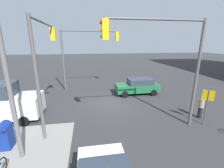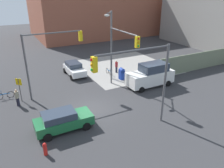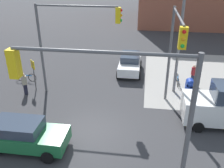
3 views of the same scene
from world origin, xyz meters
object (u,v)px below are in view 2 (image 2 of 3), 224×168
at_px(coupe_green, 63,120).
at_px(pedestrian_waiting, 17,97).
at_px(fire_hydrant, 45,149).
at_px(van_white_delivery, 151,75).
at_px(bicycle_at_crosswalk, 5,95).
at_px(traffic_signal_ne_corner, 120,48).
at_px(traffic_signal_se_corner, 140,73).
at_px(mailbox_blue, 122,73).
at_px(street_lamp_corner, 111,41).
at_px(pedestrian_crossing, 116,66).
at_px(hatchback_white, 74,69).
at_px(traffic_signal_nw_corner, 49,52).
at_px(bicycle_leaning_on_fence, 109,72).

xyz_separation_m(coupe_green, pedestrian_waiting, (-2.67, 5.76, 0.03)).
bearing_deg(fire_hydrant, van_white_delivery, 24.58).
relative_size(pedestrian_waiting, bicycle_at_crosswalk, 0.96).
bearing_deg(fire_hydrant, traffic_signal_ne_corner, 35.06).
bearing_deg(traffic_signal_se_corner, mailbox_blue, 66.53).
height_order(street_lamp_corner, pedestrian_crossing, street_lamp_corner).
xyz_separation_m(coupe_green, pedestrian_crossing, (9.93, 9.36, 0.00)).
bearing_deg(traffic_signal_ne_corner, bicycle_at_crosswalk, 162.64).
bearing_deg(traffic_signal_se_corner, street_lamp_corner, 73.86).
bearing_deg(pedestrian_waiting, bicycle_at_crosswalk, 28.75).
height_order(hatchback_white, pedestrian_waiting, pedestrian_waiting).
distance_m(traffic_signal_nw_corner, coupe_green, 7.55).
bearing_deg(bicycle_leaning_on_fence, hatchback_white, 154.29).
height_order(traffic_signal_ne_corner, pedestrian_waiting, traffic_signal_ne_corner).
xyz_separation_m(street_lamp_corner, mailbox_blue, (1.23, -0.51, -3.94)).
bearing_deg(bicycle_leaning_on_fence, traffic_signal_nw_corner, -161.03).
xyz_separation_m(street_lamp_corner, hatchback_white, (-3.39, 3.62, -3.86)).
height_order(traffic_signal_nw_corner, coupe_green, traffic_signal_nw_corner).
height_order(fire_hydrant, coupe_green, coupe_green).
relative_size(van_white_delivery, pedestrian_crossing, 3.31).
height_order(fire_hydrant, bicycle_leaning_on_fence, bicycle_leaning_on_fence).
xyz_separation_m(traffic_signal_ne_corner, coupe_green, (-7.63, -4.42, -3.78)).
bearing_deg(traffic_signal_se_corner, van_white_delivery, 46.19).
relative_size(mailbox_blue, bicycle_at_crosswalk, 0.82).
bearing_deg(hatchback_white, traffic_signal_se_corner, -87.92).
bearing_deg(street_lamp_corner, traffic_signal_ne_corner, -98.81).
height_order(pedestrian_crossing, bicycle_leaning_on_fence, pedestrian_crossing).
distance_m(traffic_signal_ne_corner, pedestrian_crossing, 6.63).
distance_m(fire_hydrant, hatchback_white, 14.87).
distance_m(traffic_signal_ne_corner, bicycle_at_crosswalk, 12.59).
bearing_deg(street_lamp_corner, coupe_green, -137.33).
bearing_deg(fire_hydrant, traffic_signal_se_corner, -2.43).
height_order(traffic_signal_nw_corner, pedestrian_crossing, traffic_signal_nw_corner).
xyz_separation_m(traffic_signal_ne_corner, pedestrian_waiting, (-10.30, 1.33, -3.75)).
height_order(street_lamp_corner, hatchback_white, street_lamp_corner).
distance_m(traffic_signal_ne_corner, van_white_delivery, 4.97).
bearing_deg(pedestrian_waiting, van_white_delivery, -93.94).
height_order(traffic_signal_se_corner, street_lamp_corner, street_lamp_corner).
height_order(traffic_signal_se_corner, coupe_green, traffic_signal_se_corner).
bearing_deg(van_white_delivery, pedestrian_crossing, 103.26).
relative_size(van_white_delivery, bicycle_at_crosswalk, 3.09).
relative_size(street_lamp_corner, fire_hydrant, 8.51).
xyz_separation_m(street_lamp_corner, pedestrian_crossing, (1.83, 1.89, -3.86)).
bearing_deg(pedestrian_crossing, fire_hydrant, 121.54).
height_order(traffic_signal_ne_corner, mailbox_blue, traffic_signal_ne_corner).
bearing_deg(coupe_green, traffic_signal_ne_corner, 30.11).
height_order(coupe_green, pedestrian_crossing, pedestrian_crossing).
height_order(traffic_signal_nw_corner, hatchback_white, traffic_signal_nw_corner).
bearing_deg(pedestrian_waiting, traffic_signal_ne_corner, -93.14).
distance_m(fire_hydrant, bicycle_at_crosswalk, 10.36).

